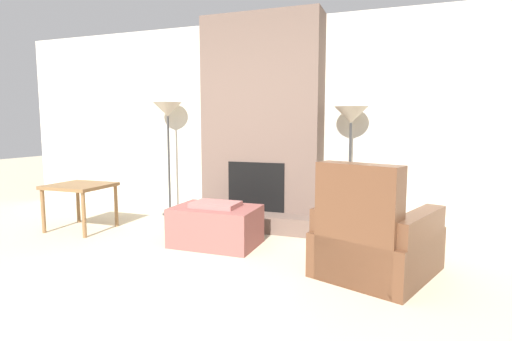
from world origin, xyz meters
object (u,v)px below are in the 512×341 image
Objects in this scene: side_table at (80,190)px; floor_lamp_left at (168,115)px; armchair at (374,243)px; floor_lamp_right at (351,120)px; ottoman at (216,225)px.

floor_lamp_left is (0.57, 1.07, 0.92)m from side_table.
armchair is 0.81× the size of floor_lamp_right.
floor_lamp_right reaches higher than ottoman.
floor_lamp_right reaches higher than armchair.
floor_lamp_left is 1.06× the size of floor_lamp_right.
ottoman is at bearing -41.11° from floor_lamp_left.
ottoman is at bearing 9.71° from armchair.
ottoman is 1.29× the size of side_table.
floor_lamp_left is at bearing 62.14° from side_table.
ottoman is at bearing -0.23° from side_table.
side_table is 0.46× the size of floor_lamp_right.
floor_lamp_right reaches higher than side_table.
side_table is 0.43× the size of floor_lamp_left.
ottoman is 0.73× the size of armchair.
floor_lamp_left is at bearing -180.00° from floor_lamp_right.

